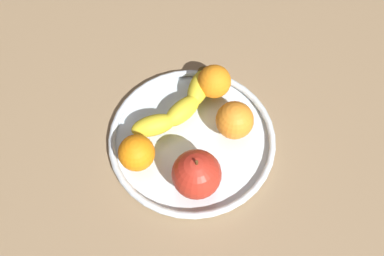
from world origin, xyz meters
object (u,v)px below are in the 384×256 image
banana (180,106)px  orange_front_left (214,81)px  fruit_bowl (192,139)px  orange_center (235,120)px  apple (197,174)px  orange_front_right (137,153)px

banana → orange_front_left: (7.53, -1.46, 1.22)cm
fruit_bowl → banana: size_ratio=1.47×
orange_front_left → orange_center: (-3.77, -8.03, 0.24)cm
fruit_bowl → apple: bearing=-132.2°
orange_center → apple: bearing=-169.3°
orange_front_left → orange_center: size_ratio=0.93×
apple → orange_front_right: 10.74cm
orange_front_left → orange_center: bearing=-115.1°
banana → orange_front_right: 12.09cm
fruit_bowl → orange_front_left: orange_front_left is taller
fruit_bowl → orange_front_right: 11.01cm
fruit_bowl → banana: 6.20cm
orange_front_right → fruit_bowl: bearing=-19.3°
orange_center → banana: bearing=111.7°
banana → orange_front_right: (-11.91, -1.72, 1.24)cm
fruit_bowl → orange_center: size_ratio=4.49×
banana → orange_front_left: orange_front_left is taller
banana → fruit_bowl: bearing=-111.7°
orange_center → orange_front_right: orange_center is taller
banana → orange_center: 10.31cm
banana → orange_front_left: size_ratio=3.30×
apple → banana: bearing=55.0°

